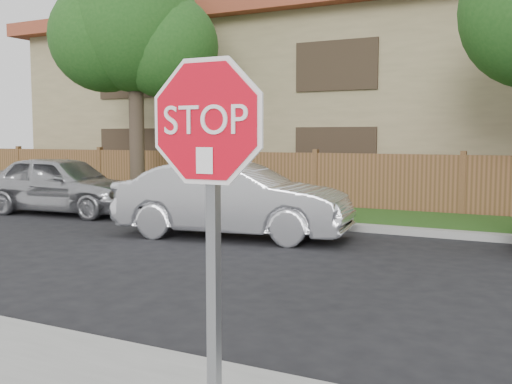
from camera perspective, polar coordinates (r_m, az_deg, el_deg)
The scene contains 9 objects.
ground at distance 5.40m, azimuth -0.84°, elevation -17.19°, with size 90.00×90.00×0.00m, color black.
far_curb at distance 12.91m, azimuth 16.78°, elevation -3.78°, with size 70.00×0.30×0.15m, color gray.
grass_strip at distance 14.52m, azimuth 18.02°, elevation -2.88°, with size 70.00×3.00×0.12m, color #1E4714.
fence at distance 16.01m, azimuth 19.07°, elevation 0.50°, with size 70.00×0.12×1.60m, color #54381D.
apartment_building at distance 21.56m, azimuth 21.58°, elevation 8.85°, with size 35.20×9.20×7.20m.
tree_left at distance 18.27m, azimuth -11.69°, elevation 15.17°, with size 4.80×3.90×7.78m.
stop_sign at distance 3.43m, azimuth -4.51°, elevation 1.36°, with size 1.01×0.13×2.55m.
sedan_far_left at distance 16.77m, azimuth -17.96°, elevation 0.69°, with size 1.86×4.62×1.57m, color #A5A6AA.
sedan_left at distance 12.23m, azimuth -2.19°, elevation -0.68°, with size 1.67×4.78×1.57m, color silver.
Camera 1 is at (2.39, -4.38, 2.07)m, focal length 42.00 mm.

